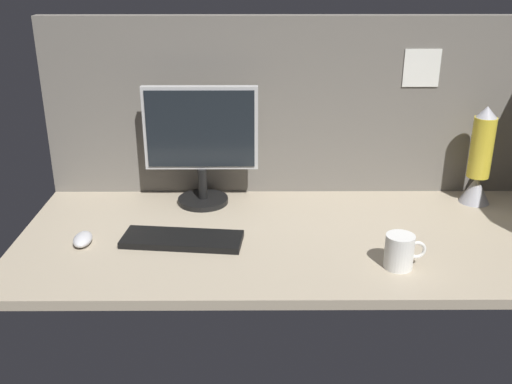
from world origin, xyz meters
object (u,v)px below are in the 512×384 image
keyboard (182,239)px  mug_ceramic_white (400,251)px  lava_lamp (479,163)px  mouse (83,239)px  monitor (201,141)px

keyboard → mug_ceramic_white: 65.55cm
keyboard → lava_lamp: size_ratio=1.05×
keyboard → lava_lamp: (101.67, 31.56, 13.77)cm
mouse → lava_lamp: size_ratio=0.27×
keyboard → mug_ceramic_white: (63.48, -15.83, 4.04)cm
keyboard → mouse: bearing=-171.8°
mouse → lava_lamp: (132.15, 32.65, 13.07)cm
keyboard → mouse: size_ratio=3.85×
monitor → mouse: bearing=-136.1°
monitor → mug_ceramic_white: 78.46cm
mouse → keyboard: bearing=-0.2°
mouse → mug_ceramic_white: mug_ceramic_white is taller
mouse → monitor: bearing=41.6°
monitor → mug_ceramic_white: size_ratio=3.58×
monitor → lava_lamp: size_ratio=1.19×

